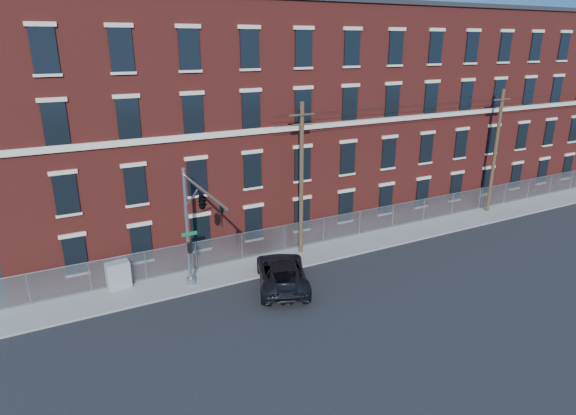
% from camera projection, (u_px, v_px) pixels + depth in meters
% --- Properties ---
extents(ground, '(140.00, 140.00, 0.00)m').
position_uv_depth(ground, '(318.00, 295.00, 27.72)').
color(ground, black).
rests_on(ground, ground).
extents(sidewalk, '(65.00, 3.00, 0.12)m').
position_uv_depth(sidewalk, '(419.00, 230.00, 37.21)').
color(sidewalk, gray).
rests_on(sidewalk, ground).
extents(mill_building, '(55.30, 14.32, 16.30)m').
position_uv_depth(mill_building, '(355.00, 109.00, 42.08)').
color(mill_building, maroon).
rests_on(mill_building, ground).
extents(chain_link_fence, '(59.06, 0.06, 1.85)m').
position_uv_depth(chain_link_fence, '(409.00, 212.00, 37.98)').
color(chain_link_fence, '#A5A8AD').
rests_on(chain_link_fence, ground).
extents(traffic_signal_mast, '(0.90, 6.75, 7.00)m').
position_uv_depth(traffic_signal_mast, '(198.00, 211.00, 25.16)').
color(traffic_signal_mast, '#9EA0A5').
rests_on(traffic_signal_mast, ground).
extents(utility_pole_near, '(1.80, 0.28, 10.00)m').
position_uv_depth(utility_pole_near, '(301.00, 177.00, 31.58)').
color(utility_pole_near, '#483524').
rests_on(utility_pole_near, ground).
extents(utility_pole_mid, '(1.80, 0.28, 10.00)m').
position_uv_depth(utility_pole_mid, '(495.00, 150.00, 39.57)').
color(utility_pole_mid, '#483524').
rests_on(utility_pole_mid, ground).
extents(overhead_wires, '(40.00, 0.62, 0.62)m').
position_uv_depth(overhead_wires, '(502.00, 102.00, 38.35)').
color(overhead_wires, black).
rests_on(overhead_wires, ground).
extents(pickup_truck, '(4.72, 6.53, 1.65)m').
position_uv_depth(pickup_truck, '(282.00, 273.00, 28.59)').
color(pickup_truck, black).
rests_on(pickup_truck, ground).
extents(utility_cabinet, '(1.35, 0.77, 1.61)m').
position_uv_depth(utility_cabinet, '(118.00, 275.00, 28.06)').
color(utility_cabinet, gray).
rests_on(utility_cabinet, sidewalk).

